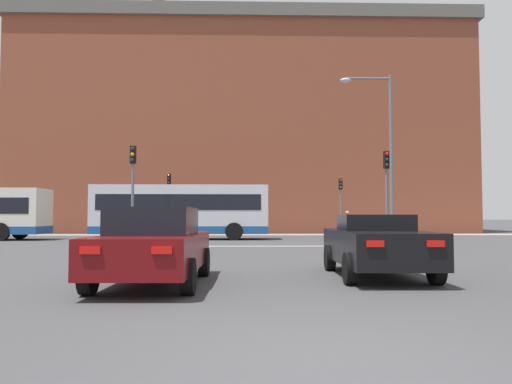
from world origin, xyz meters
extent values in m
plane|color=#3D3D3F|center=(0.00, 0.00, 0.00)|extent=(400.00, 400.00, 0.00)
cube|color=silver|center=(0.00, 17.96, 0.00)|extent=(9.57, 0.30, 0.01)
cube|color=gray|center=(0.00, 31.95, 0.01)|extent=(70.63, 2.50, 0.01)
cube|color=brown|center=(-0.80, 41.66, 8.69)|extent=(38.14, 14.41, 17.37)
cube|color=#5B5954|center=(-0.80, 41.66, 17.90)|extent=(38.90, 14.98, 1.06)
cube|color=brown|center=(-16.01, 42.07, 19.70)|extent=(0.90, 0.90, 2.54)
cube|color=brown|center=(-8.38, 39.31, 19.70)|extent=(0.90, 0.90, 2.54)
cube|color=brown|center=(-1.06, 42.31, 19.70)|extent=(0.90, 0.90, 2.54)
cube|color=brown|center=(6.42, 41.93, 19.70)|extent=(0.90, 0.90, 2.54)
cube|color=brown|center=(14.46, 40.41, 19.70)|extent=(0.90, 0.90, 2.54)
cube|color=#600C0F|center=(-2.59, 5.37, 0.66)|extent=(1.88, 4.44, 0.68)
cube|color=black|center=(-2.59, 5.32, 1.26)|extent=(1.58, 2.01, 0.53)
cylinder|color=black|center=(-3.42, 6.75, 0.32)|extent=(0.23, 0.64, 0.64)
cylinder|color=black|center=(-1.70, 6.71, 0.32)|extent=(0.23, 0.64, 0.64)
cylinder|color=black|center=(-3.48, 4.02, 0.32)|extent=(0.23, 0.64, 0.64)
cylinder|color=black|center=(-1.76, 3.98, 0.32)|extent=(0.23, 0.64, 0.64)
cube|color=red|center=(-3.19, 3.16, 0.83)|extent=(0.32, 0.06, 0.12)
cube|color=red|center=(-2.08, 3.13, 0.83)|extent=(0.32, 0.06, 0.12)
cube|color=black|center=(2.17, 6.47, 0.68)|extent=(1.87, 4.26, 0.72)
cube|color=black|center=(2.18, 6.57, 1.21)|extent=(1.56, 1.30, 0.36)
cylinder|color=black|center=(1.35, 7.80, 0.32)|extent=(0.23, 0.64, 0.64)
cylinder|color=black|center=(3.06, 7.76, 0.32)|extent=(0.23, 0.64, 0.64)
cylinder|color=black|center=(1.29, 5.18, 0.32)|extent=(0.23, 0.64, 0.64)
cylinder|color=black|center=(3.00, 5.14, 0.32)|extent=(0.23, 0.64, 0.64)
cube|color=red|center=(1.57, 4.35, 0.86)|extent=(0.32, 0.06, 0.12)
cube|color=red|center=(2.68, 4.32, 0.86)|extent=(0.32, 0.06, 0.12)
cube|color=silver|center=(-4.43, 24.69, 1.75)|extent=(10.10, 2.52, 2.80)
cube|color=#194C8E|center=(-4.43, 24.69, 0.57)|extent=(10.12, 2.54, 0.44)
cube|color=black|center=(-4.43, 24.69, 2.15)|extent=(9.29, 2.55, 0.90)
cylinder|color=black|center=(-7.56, 23.47, 0.50)|extent=(1.00, 0.28, 1.00)
cylinder|color=black|center=(-7.56, 25.90, 0.50)|extent=(1.00, 0.28, 1.00)
cylinder|color=black|center=(-1.30, 23.47, 0.50)|extent=(1.00, 0.28, 1.00)
cylinder|color=black|center=(-1.30, 25.90, 0.50)|extent=(1.00, 0.28, 1.00)
cylinder|color=black|center=(-14.11, 23.14, 0.50)|extent=(1.00, 0.28, 1.00)
cylinder|color=black|center=(-14.11, 25.53, 0.50)|extent=(1.00, 0.28, 1.00)
cylinder|color=slate|center=(-5.82, 18.07, 1.88)|extent=(0.12, 0.12, 3.75)
cube|color=black|center=(-5.82, 18.07, 4.15)|extent=(0.26, 0.20, 0.80)
sphere|color=black|center=(-5.82, 17.94, 4.41)|extent=(0.17, 0.17, 0.17)
sphere|color=orange|center=(-5.82, 17.94, 4.15)|extent=(0.17, 0.17, 0.17)
sphere|color=black|center=(-5.82, 17.94, 3.90)|extent=(0.17, 0.17, 0.17)
cylinder|color=slate|center=(5.81, 18.05, 1.78)|extent=(0.12, 0.12, 3.55)
cube|color=black|center=(5.81, 18.05, 3.95)|extent=(0.26, 0.20, 0.80)
sphere|color=red|center=(5.81, 17.92, 4.21)|extent=(0.17, 0.17, 0.17)
sphere|color=black|center=(5.81, 17.92, 3.95)|extent=(0.17, 0.17, 0.17)
sphere|color=black|center=(5.81, 17.92, 3.70)|extent=(0.17, 0.17, 0.17)
cylinder|color=slate|center=(-6.08, 30.99, 1.80)|extent=(0.12, 0.12, 3.61)
cube|color=black|center=(-6.08, 30.99, 4.01)|extent=(0.26, 0.20, 0.80)
sphere|color=red|center=(-6.08, 30.86, 4.26)|extent=(0.17, 0.17, 0.17)
sphere|color=black|center=(-6.08, 30.86, 4.01)|extent=(0.17, 0.17, 0.17)
sphere|color=black|center=(-6.08, 30.86, 3.75)|extent=(0.17, 0.17, 0.17)
cylinder|color=slate|center=(6.36, 31.58, 1.66)|extent=(0.12, 0.12, 3.31)
cube|color=black|center=(6.36, 31.58, 3.71)|extent=(0.26, 0.20, 0.80)
sphere|color=red|center=(6.36, 31.45, 3.97)|extent=(0.17, 0.17, 0.17)
sphere|color=black|center=(6.36, 31.45, 3.71)|extent=(0.17, 0.17, 0.17)
sphere|color=black|center=(6.36, 31.45, 3.46)|extent=(0.17, 0.17, 0.17)
cylinder|color=slate|center=(5.97, 17.81, 3.92)|extent=(0.16, 0.16, 7.84)
cylinder|color=slate|center=(4.93, 17.81, 7.69)|extent=(2.08, 0.10, 0.10)
ellipsoid|color=#B2B2B7|center=(3.89, 17.81, 7.59)|extent=(0.50, 0.36, 0.22)
cylinder|color=#333851|center=(-4.78, 31.28, 0.40)|extent=(0.13, 0.13, 0.81)
cylinder|color=#333851|center=(-4.68, 31.42, 0.40)|extent=(0.13, 0.13, 0.81)
cube|color=#232328|center=(-4.73, 31.35, 1.13)|extent=(0.41, 0.45, 0.64)
sphere|color=tan|center=(-4.73, 31.35, 1.57)|extent=(0.24, 0.24, 0.24)
cylinder|color=black|center=(6.80, 31.20, 0.42)|extent=(0.13, 0.13, 0.83)
cylinder|color=black|center=(6.69, 31.08, 0.42)|extent=(0.13, 0.13, 0.83)
cube|color=#B21E23|center=(6.74, 31.14, 1.16)|extent=(0.43, 0.44, 0.66)
sphere|color=tan|center=(6.74, 31.14, 1.62)|extent=(0.25, 0.25, 0.25)
cylinder|color=#4C3823|center=(-15.06, 37.18, 1.14)|extent=(0.36, 0.36, 2.28)
ellipsoid|color=#234C1E|center=(-15.06, 37.18, 4.30)|extent=(4.74, 4.74, 4.98)
camera|label=1|loc=(-0.83, -4.66, 1.35)|focal=35.00mm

